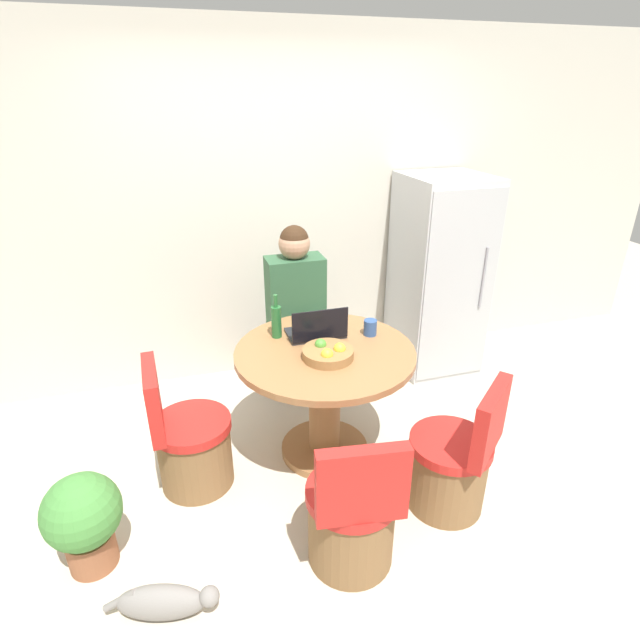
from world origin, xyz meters
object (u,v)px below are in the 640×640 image
refrigerator (438,276)px  dining_table (325,386)px  potted_plant (84,518)px  chair_left_side (191,446)px  chair_near_right_corner (452,466)px  chair_near_camera (352,519)px  person_seated (294,305)px  bottle (276,321)px  laptop (317,331)px  fruit_bowl (328,353)px  cat (164,602)px

refrigerator → dining_table: (-1.23, -0.86, -0.28)m
dining_table → potted_plant: 1.45m
chair_left_side → potted_plant: 0.68m
chair_left_side → chair_near_right_corner: bearing=-116.3°
chair_near_camera → person_seated: person_seated is taller
person_seated → refrigerator: bearing=-175.1°
refrigerator → bottle: (-1.46, -0.61, 0.07)m
refrigerator → potted_plant: size_ratio=2.99×
laptop → chair_near_camera: bearing=83.2°
fruit_bowl → cat: size_ratio=0.58×
chair_left_side → bottle: 0.89m
chair_near_right_corner → person_seated: size_ratio=0.62×
chair_near_right_corner → refrigerator: bearing=-154.9°
dining_table → laptop: 0.34m
dining_table → person_seated: (0.01, 0.76, 0.23)m
dining_table → cat: bearing=-139.7°
chair_near_right_corner → cat: chair_near_right_corner is taller
refrigerator → person_seated: 1.23m
bottle → potted_plant: bottle is taller
chair_left_side → dining_table: bearing=-90.0°
laptop → cat: bearing=45.6°
bottle → chair_near_camera: bearing=-83.8°
chair_near_camera → laptop: laptop is taller
refrigerator → fruit_bowl: (-1.24, -0.96, -0.00)m
chair_near_camera → laptop: size_ratio=2.34×
laptop → potted_plant: (-1.35, -0.65, -0.49)m
chair_near_right_corner → cat: bearing=-31.8°
cat → dining_table: bearing=55.6°
laptop → fruit_bowl: laptop is taller
refrigerator → laptop: 1.40m
potted_plant → person_seated: bearing=42.3°
refrigerator → potted_plant: 2.94m
bottle → fruit_bowl: bearing=-57.6°
chair_near_right_corner → potted_plant: size_ratio=1.55×
refrigerator → person_seated: (-1.22, -0.10, -0.06)m
person_seated → potted_plant: person_seated is taller
chair_near_right_corner → bottle: bottle is taller
cat → chair_near_right_corner: bearing=23.6°
person_seated → laptop: bearing=89.7°
chair_near_camera → fruit_bowl: size_ratio=2.76×
cat → potted_plant: (-0.33, 0.39, 0.21)m
fruit_bowl → chair_near_right_corner: bearing=-44.5°
dining_table → person_seated: size_ratio=0.81×
fruit_bowl → cat: bearing=-142.7°
chair_left_side → cat: bearing=164.5°
chair_left_side → potted_plant: chair_left_side is taller
dining_table → bottle: size_ratio=3.83×
chair_left_side → fruit_bowl: (0.82, -0.06, 0.51)m
refrigerator → dining_table: bearing=-144.9°
chair_near_camera → cat: (-0.90, -0.04, -0.18)m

